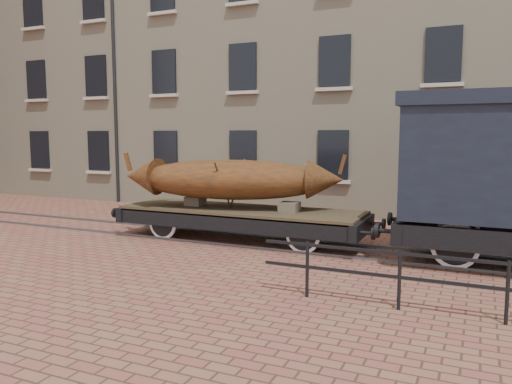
% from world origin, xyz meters
% --- Properties ---
extents(ground, '(90.00, 90.00, 0.00)m').
position_xyz_m(ground, '(0.00, 0.00, 0.00)').
color(ground, brown).
extents(warehouse_cream, '(40.00, 10.19, 14.00)m').
position_xyz_m(warehouse_cream, '(3.00, 9.99, 7.00)').
color(warehouse_cream, beige).
rests_on(warehouse_cream, ground).
extents(rail_track, '(30.00, 1.52, 0.06)m').
position_xyz_m(rail_track, '(0.00, 0.00, 0.03)').
color(rail_track, '#59595E').
rests_on(rail_track, ground).
extents(flatcar_wagon, '(7.55, 2.05, 1.14)m').
position_xyz_m(flatcar_wagon, '(-0.19, -0.00, 0.71)').
color(flatcar_wagon, '#493D29').
rests_on(flatcar_wagon, ground).
extents(iron_boat, '(6.19, 2.85, 1.51)m').
position_xyz_m(iron_boat, '(-0.49, 0.00, 1.68)').
color(iron_boat, brown).
rests_on(iron_boat, flatcar_wagon).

